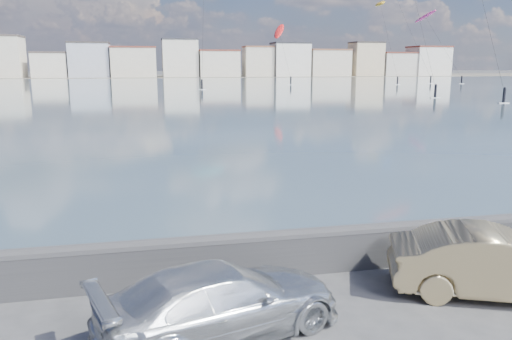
# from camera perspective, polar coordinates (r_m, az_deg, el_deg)

# --- Properties ---
(bay_water) EXTENTS (500.00, 177.00, 0.00)m
(bay_water) POSITION_cam_1_polar(r_m,az_deg,el_deg) (99.24, -11.42, 9.04)
(bay_water) COLOR #314D56
(bay_water) RESTS_ON ground
(far_shore_strip) EXTENTS (500.00, 60.00, 0.00)m
(far_shore_strip) POSITION_cam_1_polar(r_m,az_deg,el_deg) (207.68, -11.94, 10.44)
(far_shore_strip) COLOR #4C473D
(far_shore_strip) RESTS_ON ground
(seawall) EXTENTS (400.00, 0.36, 1.08)m
(seawall) POSITION_cam_1_polar(r_m,az_deg,el_deg) (11.22, -3.65, -9.71)
(seawall) COLOR #28282B
(seawall) RESTS_ON ground
(far_buildings) EXTENTS (240.79, 13.26, 14.60)m
(far_buildings) POSITION_cam_1_polar(r_m,az_deg,el_deg) (193.64, -11.59, 12.14)
(far_buildings) COLOR gray
(far_buildings) RESTS_ON ground
(car_silver) EXTENTS (4.80, 3.10, 1.29)m
(car_silver) POSITION_cam_1_polar(r_m,az_deg,el_deg) (9.08, -3.98, -14.72)
(car_silver) COLOR silver
(car_silver) RESTS_ON ground
(car_champagne) EXTENTS (4.52, 2.98, 1.41)m
(car_champagne) POSITION_cam_1_polar(r_m,az_deg,el_deg) (11.58, 25.85, -9.59)
(car_champagne) COLOR tan
(car_champagne) RESTS_ON ground
(kitesurfer_1) EXTENTS (4.63, 19.87, 19.26)m
(kitesurfer_1) POSITION_cam_1_polar(r_m,az_deg,el_deg) (146.26, 18.84, 16.19)
(kitesurfer_1) COLOR #E5338C
(kitesurfer_1) RESTS_ON ground
(kitesurfer_3) EXTENTS (5.19, 12.20, 15.15)m
(kitesurfer_3) POSITION_cam_1_polar(r_m,az_deg,el_deg) (125.30, 2.69, 15.47)
(kitesurfer_3) COLOR red
(kitesurfer_3) RESTS_ON ground
(kitesurfer_14) EXTENTS (5.45, 19.49, 21.18)m
(kitesurfer_14) POSITION_cam_1_polar(r_m,az_deg,el_deg) (137.45, 14.03, 17.86)
(kitesurfer_14) COLOR #BF8C19
(kitesurfer_14) RESTS_ON ground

